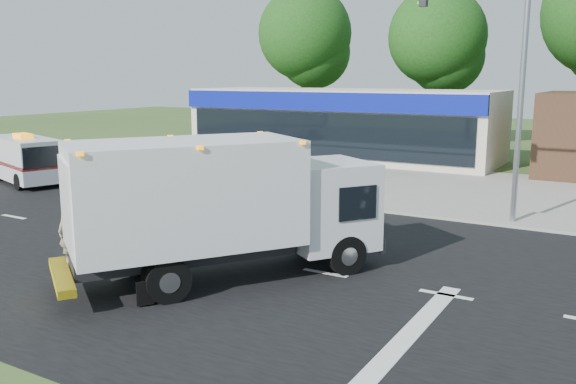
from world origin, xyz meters
name	(u,v)px	position (x,y,z in m)	size (l,w,h in m)	color
ground	(325,274)	(0.00, 0.00, 0.00)	(120.00, 120.00, 0.00)	#385123
road_asphalt	(325,273)	(0.00, 0.00, 0.00)	(60.00, 14.00, 0.02)	black
sidewalk	(428,209)	(0.00, 8.20, 0.06)	(60.00, 2.40, 0.12)	gray
parking_apron	(469,186)	(0.00, 14.00, 0.01)	(60.00, 9.00, 0.02)	gray
lane_markings	(353,300)	(1.35, -1.35, 0.02)	(55.20, 7.00, 0.01)	silver
ems_box_truck	(221,199)	(-1.97, -1.58, 1.95)	(6.27, 7.59, 3.38)	black
emergency_worker	(72,230)	(-5.75, -2.77, 0.97)	(0.82, 0.72, 1.99)	tan
ambulance_van	(26,159)	(-17.32, 4.54, 1.14)	(5.12, 3.22, 2.25)	silver
retail_strip_mall	(342,123)	(-9.00, 19.93, 2.01)	(18.00, 6.20, 4.00)	beige
traffic_signal_pole	(501,71)	(2.35, 7.60, 4.92)	(3.51, 0.25, 8.00)	gray
background_trees	(519,33)	(-0.85, 28.16, 7.38)	(36.77, 7.39, 12.10)	#332114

